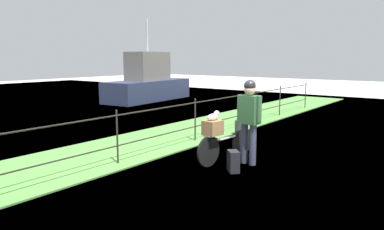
{
  "coord_description": "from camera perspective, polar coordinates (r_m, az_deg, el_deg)",
  "views": [
    {
      "loc": [
        -6.04,
        -3.48,
        2.11
      ],
      "look_at": [
        0.12,
        1.18,
        0.9
      ],
      "focal_mm": 34.43,
      "sensor_mm": 36.0,
      "label": 1
    }
  ],
  "objects": [
    {
      "name": "bicycle_main",
      "position": [
        7.57,
        5.18,
        -4.75
      ],
      "size": [
        1.7,
        0.27,
        0.61
      ],
      "color": "black",
      "rests_on": "ground"
    },
    {
      "name": "wooden_crate",
      "position": [
        7.17,
        3.21,
        -1.97
      ],
      "size": [
        0.38,
        0.33,
        0.29
      ],
      "primitive_type": "cube",
      "rotation": [
        0.0,
        0.0,
        -0.12
      ],
      "color": "olive",
      "rests_on": "bicycle_main"
    },
    {
      "name": "terrier_dog",
      "position": [
        7.15,
        3.36,
        -0.2
      ],
      "size": [
        0.32,
        0.17,
        0.18
      ],
      "color": "silver",
      "rests_on": "wooden_crate"
    },
    {
      "name": "backpack_on_paving",
      "position": [
        6.93,
        6.42,
        -7.16
      ],
      "size": [
        0.32,
        0.33,
        0.4
      ],
      "primitive_type": "cube",
      "rotation": [
        0.0,
        0.0,
        3.95
      ],
      "color": "black",
      "rests_on": "ground"
    },
    {
      "name": "cyclist_person",
      "position": [
        7.31,
        8.85,
        0.09
      ],
      "size": [
        0.3,
        0.54,
        1.68
      ],
      "color": "#383D51",
      "rests_on": "ground"
    },
    {
      "name": "ground_plane",
      "position": [
        7.28,
        6.95,
        -8.0
      ],
      "size": [
        60.0,
        60.0,
        0.0
      ],
      "primitive_type": "plane",
      "color": "beige"
    },
    {
      "name": "grass_strip",
      "position": [
        8.97,
        -8.81,
        -4.71
      ],
      "size": [
        27.0,
        2.4,
        0.03
      ],
      "primitive_type": "cube",
      "color": "#569342",
      "rests_on": "ground"
    },
    {
      "name": "moored_boat_near",
      "position": [
        18.49,
        -6.83,
        4.95
      ],
      "size": [
        5.13,
        2.2,
        3.98
      ],
      "color": "#2D3856",
      "rests_on": "ground"
    },
    {
      "name": "iron_fence",
      "position": [
        8.27,
        -4.83,
        -1.31
      ],
      "size": [
        18.04,
        0.04,
        1.1
      ],
      "color": "#28231E",
      "rests_on": "ground"
    },
    {
      "name": "mooring_bollard",
      "position": [
        10.13,
        7.2,
        -1.98
      ],
      "size": [
        0.2,
        0.2,
        0.42
      ],
      "primitive_type": "cylinder",
      "color": "#38383D",
      "rests_on": "ground"
    }
  ]
}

